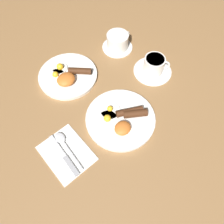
{
  "coord_description": "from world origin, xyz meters",
  "views": [
    {
      "loc": [
        -0.28,
        -0.29,
        0.74
      ],
      "look_at": [
        -0.01,
        0.04,
        0.03
      ],
      "focal_mm": 35.0,
      "sensor_mm": 36.0,
      "label": 1
    }
  ],
  "objects_px": {
    "breakfast_plate_near": "(121,118)",
    "teacup_near": "(154,66)",
    "teacup_far": "(118,42)",
    "breakfast_plate_far": "(68,75)",
    "knife": "(65,157)",
    "spoon": "(63,141)"
  },
  "relations": [
    {
      "from": "breakfast_plate_far",
      "to": "teacup_far",
      "type": "height_order",
      "value": "teacup_far"
    },
    {
      "from": "teacup_far",
      "to": "knife",
      "type": "distance_m",
      "value": 0.58
    },
    {
      "from": "breakfast_plate_near",
      "to": "spoon",
      "type": "bearing_deg",
      "value": 164.2
    },
    {
      "from": "teacup_near",
      "to": "breakfast_plate_far",
      "type": "bearing_deg",
      "value": 145.93
    },
    {
      "from": "teacup_near",
      "to": "spoon",
      "type": "bearing_deg",
      "value": -176.03
    },
    {
      "from": "breakfast_plate_far",
      "to": "spoon",
      "type": "distance_m",
      "value": 0.3
    },
    {
      "from": "teacup_near",
      "to": "teacup_far",
      "type": "bearing_deg",
      "value": 96.34
    },
    {
      "from": "breakfast_plate_near",
      "to": "breakfast_plate_far",
      "type": "relative_size",
      "value": 1.06
    },
    {
      "from": "teacup_far",
      "to": "spoon",
      "type": "xyz_separation_m",
      "value": [
        -0.46,
        -0.25,
        -0.03
      ]
    },
    {
      "from": "breakfast_plate_far",
      "to": "teacup_far",
      "type": "xyz_separation_m",
      "value": [
        0.28,
        0.0,
        0.02
      ]
    },
    {
      "from": "breakfast_plate_near",
      "to": "teacup_near",
      "type": "distance_m",
      "value": 0.28
    },
    {
      "from": "knife",
      "to": "spoon",
      "type": "bearing_deg",
      "value": -23.96
    },
    {
      "from": "teacup_far",
      "to": "knife",
      "type": "relative_size",
      "value": 0.8
    },
    {
      "from": "breakfast_plate_far",
      "to": "teacup_far",
      "type": "relative_size",
      "value": 1.76
    },
    {
      "from": "spoon",
      "to": "knife",
      "type": "bearing_deg",
      "value": 156.34
    },
    {
      "from": "breakfast_plate_near",
      "to": "teacup_near",
      "type": "relative_size",
      "value": 1.6
    },
    {
      "from": "breakfast_plate_near",
      "to": "breakfast_plate_far",
      "type": "distance_m",
      "value": 0.31
    },
    {
      "from": "breakfast_plate_far",
      "to": "breakfast_plate_near",
      "type": "bearing_deg",
      "value": -82.45
    },
    {
      "from": "breakfast_plate_near",
      "to": "teacup_far",
      "type": "height_order",
      "value": "teacup_far"
    },
    {
      "from": "teacup_far",
      "to": "knife",
      "type": "xyz_separation_m",
      "value": [
        -0.49,
        -0.3,
        -0.03
      ]
    },
    {
      "from": "breakfast_plate_far",
      "to": "knife",
      "type": "height_order",
      "value": "breakfast_plate_far"
    },
    {
      "from": "breakfast_plate_near",
      "to": "teacup_near",
      "type": "xyz_separation_m",
      "value": [
        0.27,
        0.1,
        0.02
      ]
    }
  ]
}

